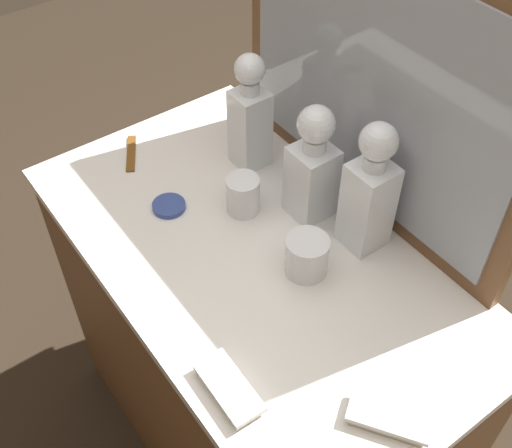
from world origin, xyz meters
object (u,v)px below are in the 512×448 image
tortoiseshell_comb (131,153)px  silver_brush_front (389,419)px  crystal_decanter_right (369,198)px  silver_brush_rear (229,389)px  crystal_decanter_front (250,122)px  crystal_tumbler_left (243,196)px  crystal_decanter_center (312,173)px  crystal_tumbler_front (307,257)px  porcelain_dish (169,206)px

tortoiseshell_comb → silver_brush_front: bearing=0.9°
crystal_decanter_right → tortoiseshell_comb: (-0.54, -0.26, -0.12)m
crystal_decanter_right → silver_brush_front: crystal_decanter_right is taller
silver_brush_rear → crystal_decanter_front: bearing=140.8°
tortoiseshell_comb → crystal_tumbler_left: bearing=19.6°
crystal_tumbler_left → silver_brush_rear: (0.36, -0.28, -0.03)m
crystal_decanter_right → silver_brush_front: 0.43m
crystal_decanter_right → silver_brush_rear: (0.13, -0.43, -0.11)m
crystal_decanter_center → crystal_decanter_right: (0.13, 0.03, 0.01)m
crystal_tumbler_front → silver_brush_rear: crystal_tumbler_front is taller
silver_brush_front → porcelain_dish: 0.66m
crystal_decanter_right → tortoiseshell_comb: crystal_decanter_right is taller
crystal_decanter_center → crystal_decanter_front: 0.21m
crystal_decanter_right → silver_brush_rear: size_ratio=2.10×
silver_brush_front → crystal_tumbler_front: bearing=163.7°
crystal_decanter_front → porcelain_dish: 0.27m
crystal_decanter_front → tortoiseshell_comb: crystal_decanter_front is taller
crystal_decanter_center → crystal_decanter_right: 0.14m
porcelain_dish → crystal_decanter_center: bearing=52.4°
silver_brush_front → crystal_decanter_center: bearing=155.5°
crystal_decanter_right → tortoiseshell_comb: bearing=-154.1°
silver_brush_front → tortoiseshell_comb: bearing=-179.1°
crystal_tumbler_front → silver_brush_front: (0.34, -0.10, -0.03)m
crystal_decanter_right → porcelain_dish: size_ratio=4.09×
porcelain_dish → tortoiseshell_comb: (-0.21, 0.02, -0.00)m
crystal_decanter_right → crystal_decanter_front: bearing=-173.2°
tortoiseshell_comb → silver_brush_rear: bearing=-14.2°
silver_brush_rear → tortoiseshell_comb: 0.69m
silver_brush_front → crystal_decanter_front: bearing=163.2°
silver_brush_rear → tortoiseshell_comb: silver_brush_rear is taller
crystal_tumbler_front → tortoiseshell_comb: size_ratio=0.71×
crystal_decanter_center → crystal_tumbler_front: crystal_decanter_center is taller
crystal_decanter_center → crystal_tumbler_left: (-0.09, -0.12, -0.07)m
crystal_decanter_center → crystal_decanter_right: crystal_decanter_right is taller
silver_brush_rear → crystal_decanter_center: bearing=123.8°
silver_brush_front → silver_brush_rear: same height
silver_brush_rear → porcelain_dish: silver_brush_rear is taller
porcelain_dish → crystal_tumbler_front: bearing=22.9°
crystal_tumbler_front → crystal_decanter_front: bearing=162.7°
crystal_decanter_center → crystal_decanter_front: size_ratio=0.96×
crystal_tumbler_left → tortoiseshell_comb: size_ratio=0.71×
crystal_decanter_center → silver_brush_rear: size_ratio=1.92×
crystal_decanter_center → tortoiseshell_comb: size_ratio=2.24×
crystal_tumbler_front → crystal_tumbler_left: size_ratio=1.00×
crystal_tumbler_front → porcelain_dish: (-0.32, -0.13, -0.03)m
silver_brush_rear → porcelain_dish: 0.48m
crystal_decanter_center → porcelain_dish: size_ratio=3.72×
crystal_decanter_center → crystal_tumbler_front: 0.19m
crystal_decanter_right → porcelain_dish: (-0.33, -0.28, -0.12)m
crystal_decanter_center → porcelain_dish: (-0.19, -0.25, -0.11)m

